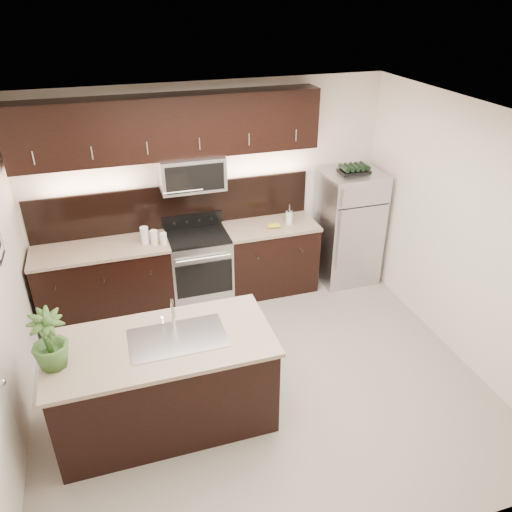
% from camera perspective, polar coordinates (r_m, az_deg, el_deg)
% --- Properties ---
extents(ground, '(4.50, 4.50, 0.00)m').
position_cam_1_polar(ground, '(5.42, 0.21, -13.86)').
color(ground, gray).
rests_on(ground, ground).
extents(room_walls, '(4.52, 4.02, 2.71)m').
position_cam_1_polar(room_walls, '(4.38, -0.98, 2.03)').
color(room_walls, silver).
rests_on(room_walls, ground).
extents(counter_run, '(3.51, 0.65, 0.94)m').
position_cam_1_polar(counter_run, '(6.39, -8.30, -1.57)').
color(counter_run, black).
rests_on(counter_run, ground).
extents(upper_fixtures, '(3.49, 0.40, 1.66)m').
position_cam_1_polar(upper_fixtures, '(5.89, -9.46, 13.35)').
color(upper_fixtures, black).
rests_on(upper_fixtures, counter_run).
extents(island, '(1.96, 0.96, 0.94)m').
position_cam_1_polar(island, '(4.76, -10.34, -14.00)').
color(island, black).
rests_on(island, ground).
extents(sink_faucet, '(0.84, 0.50, 0.28)m').
position_cam_1_polar(sink_faucet, '(4.47, -8.98, -9.02)').
color(sink_faucet, silver).
rests_on(sink_faucet, island).
extents(refrigerator, '(0.75, 0.67, 1.55)m').
position_cam_1_polar(refrigerator, '(6.85, 10.51, 3.26)').
color(refrigerator, '#B2B2B7').
rests_on(refrigerator, ground).
extents(wine_rack, '(0.38, 0.24, 0.09)m').
position_cam_1_polar(wine_rack, '(6.54, 11.15, 9.74)').
color(wine_rack, black).
rests_on(wine_rack, refrigerator).
extents(plant, '(0.38, 0.38, 0.52)m').
position_cam_1_polar(plant, '(4.30, -22.60, -8.87)').
color(plant, '#315622').
rests_on(plant, island).
extents(canisters, '(0.29, 0.18, 0.21)m').
position_cam_1_polar(canisters, '(6.02, -11.82, 2.17)').
color(canisters, silver).
rests_on(canisters, counter_run).
extents(french_press, '(0.09, 0.09, 0.26)m').
position_cam_1_polar(french_press, '(6.41, 3.80, 4.49)').
color(french_press, silver).
rests_on(french_press, counter_run).
extents(bananas, '(0.20, 0.16, 0.05)m').
position_cam_1_polar(bananas, '(6.33, 1.59, 3.50)').
color(bananas, gold).
rests_on(bananas, counter_run).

